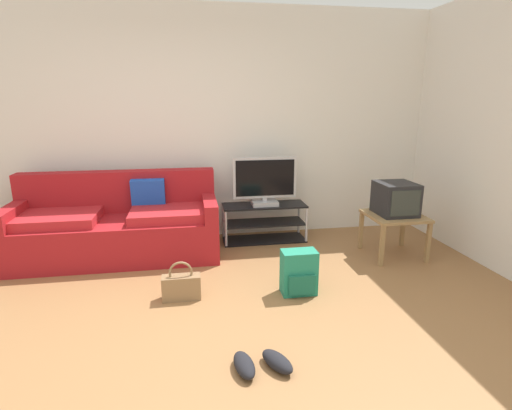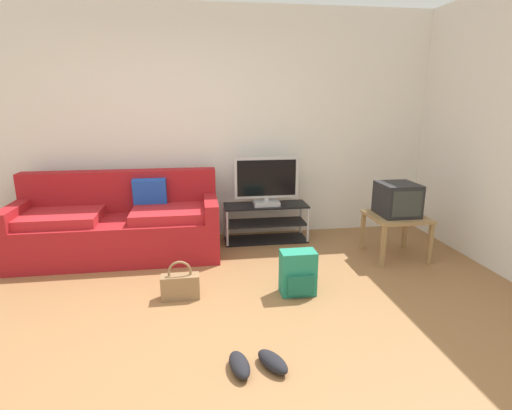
{
  "view_description": "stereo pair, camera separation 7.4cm",
  "coord_description": "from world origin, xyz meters",
  "px_view_note": "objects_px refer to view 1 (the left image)",
  "views": [
    {
      "loc": [
        0.06,
        -2.44,
        1.65
      ],
      "look_at": [
        0.67,
        1.18,
        0.68
      ],
      "focal_mm": 28.21,
      "sensor_mm": 36.0,
      "label": 1
    },
    {
      "loc": [
        0.13,
        -2.45,
        1.65
      ],
      "look_at": [
        0.67,
        1.18,
        0.68
      ],
      "focal_mm": 28.21,
      "sensor_mm": 36.0,
      "label": 2
    }
  ],
  "objects_px": {
    "handbag": "(181,286)",
    "flat_tv": "(265,182)",
    "backpack": "(299,273)",
    "side_table": "(394,220)",
    "tv_stand": "(264,223)",
    "sneakers_pair": "(261,363)",
    "crt_tv": "(396,199)",
    "couch": "(118,226)"
  },
  "relations": [
    {
      "from": "backpack",
      "to": "sneakers_pair",
      "type": "relative_size",
      "value": 0.97
    },
    {
      "from": "backpack",
      "to": "handbag",
      "type": "relative_size",
      "value": 1.15
    },
    {
      "from": "handbag",
      "to": "backpack",
      "type": "bearing_deg",
      "value": -3.65
    },
    {
      "from": "couch",
      "to": "sneakers_pair",
      "type": "height_order",
      "value": "couch"
    },
    {
      "from": "flat_tv",
      "to": "sneakers_pair",
      "type": "bearing_deg",
      "value": -101.35
    },
    {
      "from": "flat_tv",
      "to": "handbag",
      "type": "height_order",
      "value": "flat_tv"
    },
    {
      "from": "tv_stand",
      "to": "handbag",
      "type": "height_order",
      "value": "tv_stand"
    },
    {
      "from": "couch",
      "to": "side_table",
      "type": "relative_size",
      "value": 3.71
    },
    {
      "from": "handbag",
      "to": "sneakers_pair",
      "type": "distance_m",
      "value": 1.15
    },
    {
      "from": "side_table",
      "to": "sneakers_pair",
      "type": "height_order",
      "value": "side_table"
    },
    {
      "from": "flat_tv",
      "to": "side_table",
      "type": "xyz_separation_m",
      "value": [
        1.29,
        -0.69,
        -0.33
      ]
    },
    {
      "from": "flat_tv",
      "to": "crt_tv",
      "type": "distance_m",
      "value": 1.45
    },
    {
      "from": "couch",
      "to": "flat_tv",
      "type": "relative_size",
      "value": 2.84
    },
    {
      "from": "side_table",
      "to": "sneakers_pair",
      "type": "bearing_deg",
      "value": -136.59
    },
    {
      "from": "tv_stand",
      "to": "handbag",
      "type": "distance_m",
      "value": 1.66
    },
    {
      "from": "couch",
      "to": "sneakers_pair",
      "type": "xyz_separation_m",
      "value": [
        1.17,
        -2.16,
        -0.29
      ]
    },
    {
      "from": "couch",
      "to": "handbag",
      "type": "xyz_separation_m",
      "value": [
        0.67,
        -1.12,
        -0.22
      ]
    },
    {
      "from": "crt_tv",
      "to": "sneakers_pair",
      "type": "xyz_separation_m",
      "value": [
        -1.76,
        -1.68,
        -0.59
      ]
    },
    {
      "from": "side_table",
      "to": "flat_tv",
      "type": "bearing_deg",
      "value": 151.93
    },
    {
      "from": "crt_tv",
      "to": "handbag",
      "type": "xyz_separation_m",
      "value": [
        -2.26,
        -0.65,
        -0.52
      ]
    },
    {
      "from": "tv_stand",
      "to": "sneakers_pair",
      "type": "bearing_deg",
      "value": -101.24
    },
    {
      "from": "backpack",
      "to": "sneakers_pair",
      "type": "distance_m",
      "value": 1.11
    },
    {
      "from": "crt_tv",
      "to": "sneakers_pair",
      "type": "relative_size",
      "value": 1.02
    },
    {
      "from": "side_table",
      "to": "backpack",
      "type": "height_order",
      "value": "side_table"
    },
    {
      "from": "crt_tv",
      "to": "handbag",
      "type": "height_order",
      "value": "crt_tv"
    },
    {
      "from": "crt_tv",
      "to": "backpack",
      "type": "xyz_separation_m",
      "value": [
        -1.25,
        -0.71,
        -0.44
      ]
    },
    {
      "from": "flat_tv",
      "to": "sneakers_pair",
      "type": "xyz_separation_m",
      "value": [
        -0.47,
        -2.35,
        -0.68
      ]
    },
    {
      "from": "backpack",
      "to": "sneakers_pair",
      "type": "xyz_separation_m",
      "value": [
        -0.51,
        -0.97,
        -0.15
      ]
    },
    {
      "from": "couch",
      "to": "flat_tv",
      "type": "xyz_separation_m",
      "value": [
        1.65,
        0.19,
        0.39
      ]
    },
    {
      "from": "crt_tv",
      "to": "sneakers_pair",
      "type": "bearing_deg",
      "value": -136.32
    },
    {
      "from": "flat_tv",
      "to": "handbag",
      "type": "distance_m",
      "value": 1.75
    },
    {
      "from": "side_table",
      "to": "sneakers_pair",
      "type": "distance_m",
      "value": 2.45
    },
    {
      "from": "handbag",
      "to": "sneakers_pair",
      "type": "bearing_deg",
      "value": -64.24
    },
    {
      "from": "side_table",
      "to": "backpack",
      "type": "distance_m",
      "value": 1.44
    },
    {
      "from": "couch",
      "to": "handbag",
      "type": "distance_m",
      "value": 1.33
    },
    {
      "from": "flat_tv",
      "to": "backpack",
      "type": "xyz_separation_m",
      "value": [
        0.04,
        -1.38,
        -0.53
      ]
    },
    {
      "from": "side_table",
      "to": "handbag",
      "type": "height_order",
      "value": "side_table"
    },
    {
      "from": "handbag",
      "to": "flat_tv",
      "type": "bearing_deg",
      "value": 53.62
    },
    {
      "from": "tv_stand",
      "to": "flat_tv",
      "type": "height_order",
      "value": "flat_tv"
    },
    {
      "from": "handbag",
      "to": "tv_stand",
      "type": "bearing_deg",
      "value": 54.08
    },
    {
      "from": "backpack",
      "to": "handbag",
      "type": "xyz_separation_m",
      "value": [
        -1.01,
        0.06,
        -0.08
      ]
    },
    {
      "from": "backpack",
      "to": "couch",
      "type": "bearing_deg",
      "value": 138.69
    }
  ]
}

